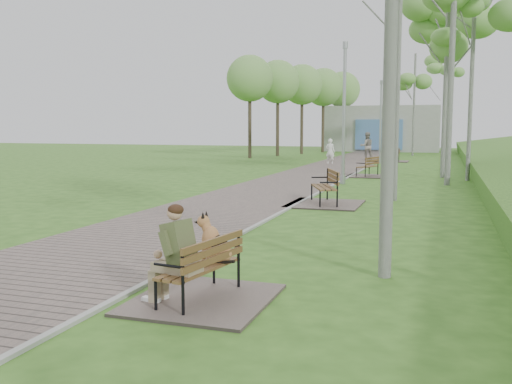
# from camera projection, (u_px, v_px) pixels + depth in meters

# --- Properties ---
(walkway) EXTENTS (3.50, 67.00, 0.04)m
(walkway) POSITION_uv_depth(u_px,v_px,m) (301.00, 179.00, 23.93)
(walkway) COLOR #645751
(walkway) RESTS_ON ground
(kerb) EXTENTS (0.10, 67.00, 0.05)m
(kerb) POSITION_uv_depth(u_px,v_px,m) (343.00, 180.00, 23.38)
(kerb) COLOR #999993
(kerb) RESTS_ON ground
(building_north) EXTENTS (10.00, 5.20, 4.00)m
(building_north) POSITION_uv_depth(u_px,v_px,m) (382.00, 129.00, 51.42)
(building_north) COLOR #9E9E99
(building_north) RESTS_ON ground
(bench_main) EXTENTS (1.70, 1.88, 1.48)m
(bench_main) POSITION_uv_depth(u_px,v_px,m) (195.00, 270.00, 7.24)
(bench_main) COLOR #645751
(bench_main) RESTS_ON ground
(bench_second) EXTENTS (2.01, 2.23, 1.23)m
(bench_second) POSITION_uv_depth(u_px,v_px,m) (324.00, 197.00, 16.23)
(bench_second) COLOR #645751
(bench_second) RESTS_ON ground
(bench_third) EXTENTS (1.77, 1.97, 1.09)m
(bench_third) POSITION_uv_depth(u_px,v_px,m) (367.00, 172.00, 25.27)
(bench_third) COLOR #645751
(bench_third) RESTS_ON ground
(bench_far) EXTENTS (1.75, 1.95, 1.08)m
(bench_far) POSITION_uv_depth(u_px,v_px,m) (393.00, 158.00, 35.88)
(bench_far) COLOR #645751
(bench_far) RESTS_ON ground
(lamp_post_second) EXTENTS (0.21, 0.21, 5.39)m
(lamp_post_second) POSITION_uv_depth(u_px,v_px,m) (344.00, 118.00, 21.77)
(lamp_post_second) COLOR #9DA0A5
(lamp_post_second) RESTS_ON ground
(lamp_post_third) EXTENTS (0.19, 0.19, 4.92)m
(lamp_post_third) POSITION_uv_depth(u_px,v_px,m) (380.00, 125.00, 33.92)
(lamp_post_third) COLOR #9DA0A5
(lamp_post_third) RESTS_ON ground
(pedestrian_near) EXTENTS (0.61, 0.46, 1.50)m
(pedestrian_near) POSITION_uv_depth(u_px,v_px,m) (330.00, 151.00, 33.43)
(pedestrian_near) COLOR white
(pedestrian_near) RESTS_ON ground
(pedestrian_far) EXTENTS (1.09, 0.98, 1.83)m
(pedestrian_far) POSITION_uv_depth(u_px,v_px,m) (367.00, 146.00, 37.28)
(pedestrian_far) COLOR gray
(pedestrian_far) RESTS_ON ground
(birch_mid_c) EXTENTS (2.63, 2.63, 8.36)m
(birch_mid_c) POSITION_uv_depth(u_px,v_px,m) (448.00, 23.00, 24.04)
(birch_mid_c) COLOR silver
(birch_mid_c) RESTS_ON ground
(birch_far_a) EXTENTS (2.58, 2.58, 9.18)m
(birch_far_a) POSITION_uv_depth(u_px,v_px,m) (475.00, 0.00, 22.57)
(birch_far_a) COLOR silver
(birch_far_a) RESTS_ON ground
(birch_far_b) EXTENTS (2.87, 2.87, 8.62)m
(birch_far_b) POSITION_uv_depth(u_px,v_px,m) (448.00, 32.00, 27.72)
(birch_far_b) COLOR silver
(birch_far_b) RESTS_ON ground
(birch_distant_a) EXTENTS (2.24, 2.24, 7.89)m
(birch_distant_a) POSITION_uv_depth(u_px,v_px,m) (415.00, 72.00, 42.32)
(birch_distant_a) COLOR silver
(birch_distant_a) RESTS_ON ground
(birch_distant_b) EXTENTS (2.47, 2.47, 8.31)m
(birch_distant_b) POSITION_uv_depth(u_px,v_px,m) (445.00, 76.00, 49.18)
(birch_distant_b) COLOR silver
(birch_distant_b) RESTS_ON ground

